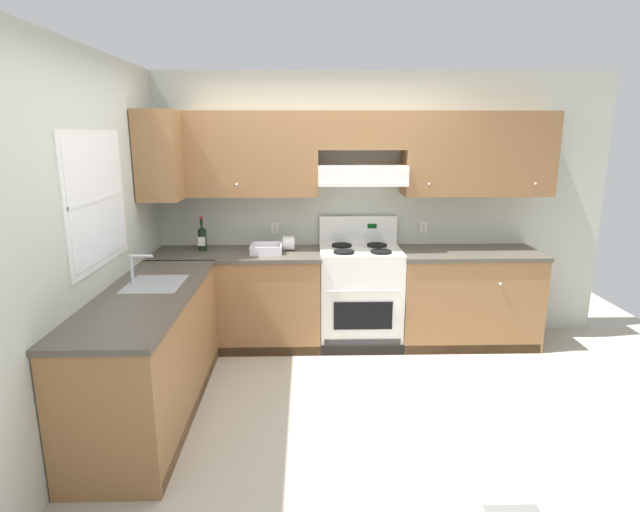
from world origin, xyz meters
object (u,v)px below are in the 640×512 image
stove (360,295)px  wine_bottle (202,237)px  bowl (267,250)px  paper_towel_roll (289,243)px

stove → wine_bottle: size_ratio=3.73×
stove → wine_bottle: (-1.49, 0.08, 0.56)m
wine_bottle → bowl: 0.63m
wine_bottle → stove: bearing=-3.2°
bowl → paper_towel_roll: (0.20, 0.09, 0.04)m
stove → wine_bottle: bearing=176.8°
stove → paper_towel_roll: stove is taller
wine_bottle → paper_towel_roll: (0.81, -0.02, -0.06)m
stove → bowl: (-0.88, -0.02, 0.46)m
stove → bowl: size_ratio=4.17×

